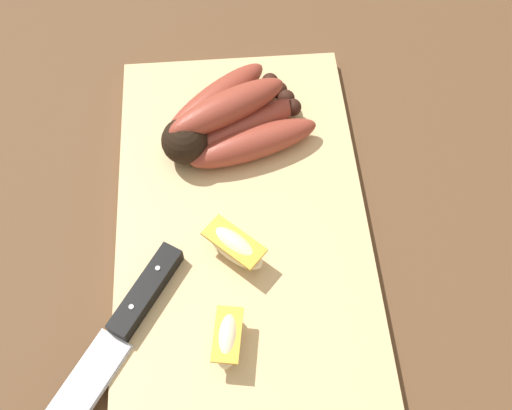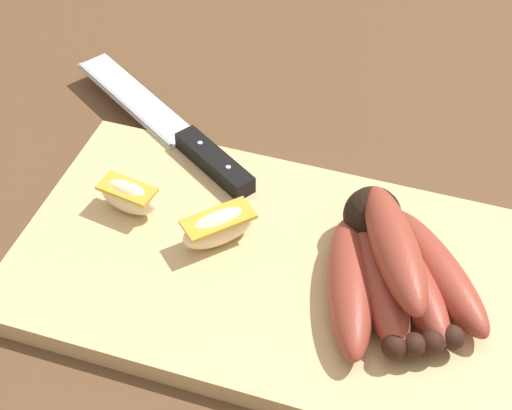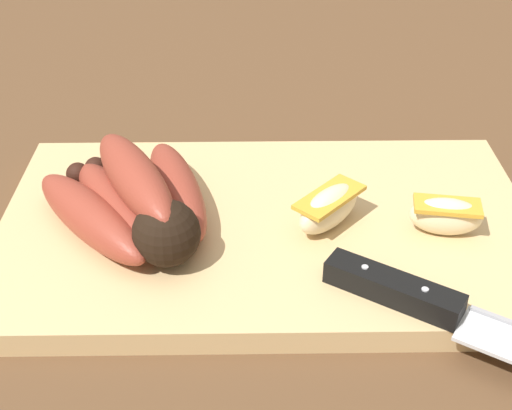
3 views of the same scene
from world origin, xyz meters
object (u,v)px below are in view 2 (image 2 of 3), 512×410
Objects in this scene: apple_wedge_near at (128,196)px; apple_wedge_middle at (219,227)px; banana_bunch at (392,267)px; chefs_knife at (185,139)px.

apple_wedge_near is 0.09m from apple_wedge_middle.
banana_bunch is at bearing -1.02° from apple_wedge_middle.
banana_bunch is at bearing -26.77° from chefs_knife.
banana_bunch is 0.26m from chefs_knife.
chefs_knife is at bearing 82.16° from apple_wedge_near.
apple_wedge_middle is at bearing -55.75° from chefs_knife.
banana_bunch reaches higher than apple_wedge_near.
apple_wedge_middle reaches higher than apple_wedge_near.
banana_bunch is 3.04× the size of apple_wedge_near.
apple_wedge_near is at bearing 172.97° from apple_wedge_middle.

